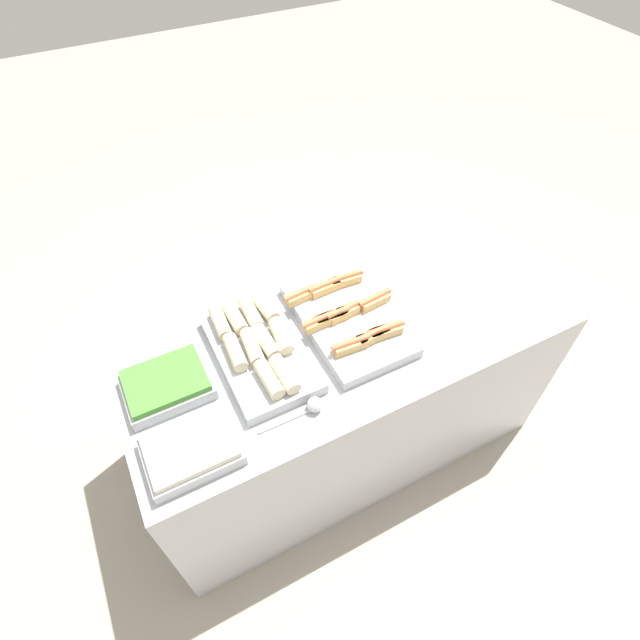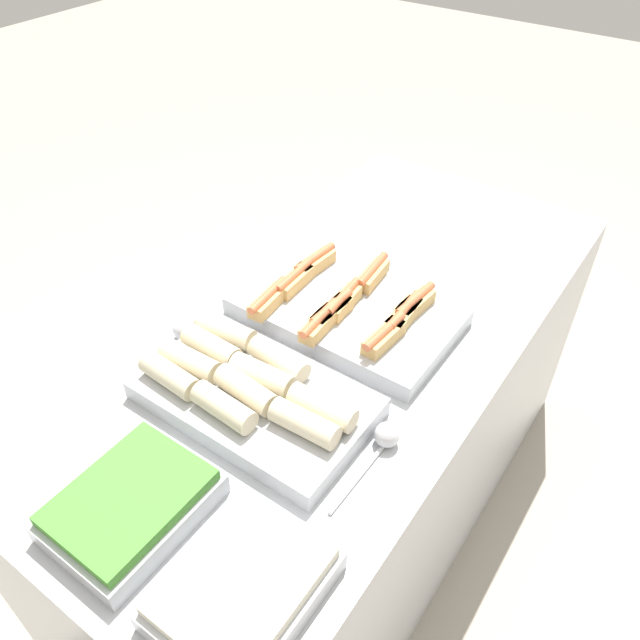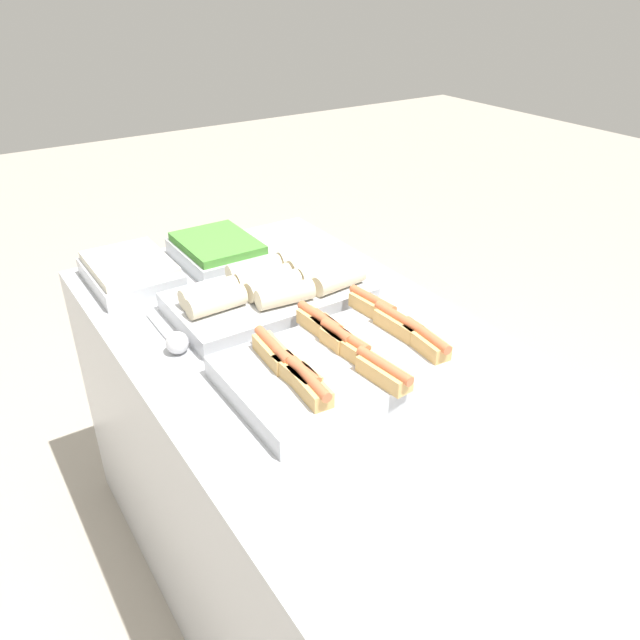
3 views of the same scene
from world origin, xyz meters
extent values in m
plane|color=#ADA393|center=(0.00, 0.00, 0.00)|extent=(12.00, 12.00, 0.00)
cube|color=#B7BABF|center=(0.00, 0.00, 0.43)|extent=(1.79, 0.85, 0.86)
cube|color=#B7BABF|center=(0.02, 0.00, 0.88)|extent=(0.34, 0.56, 0.05)
cube|color=tan|center=(-0.11, 0.16, 0.92)|extent=(0.13, 0.06, 0.04)
cylinder|color=#D66B42|center=(-0.11, 0.16, 0.94)|extent=(0.15, 0.04, 0.02)
cube|color=tan|center=(0.00, 0.15, 0.92)|extent=(0.13, 0.05, 0.04)
cylinder|color=#D66B42|center=(0.00, 0.15, 0.94)|extent=(0.15, 0.03, 0.02)
cube|color=tan|center=(0.09, -0.15, 0.92)|extent=(0.13, 0.05, 0.04)
cylinder|color=#D66B42|center=(0.09, -0.15, 0.94)|extent=(0.15, 0.03, 0.02)
cube|color=tan|center=(0.14, 0.00, 0.92)|extent=(0.13, 0.06, 0.04)
cylinder|color=#D66B42|center=(0.14, 0.00, 0.94)|extent=(0.15, 0.04, 0.02)
cube|color=tan|center=(0.10, 0.16, 0.92)|extent=(0.13, 0.05, 0.04)
cylinder|color=#D66B42|center=(0.10, 0.16, 0.94)|extent=(0.15, 0.03, 0.02)
cube|color=tan|center=(0.00, 0.00, 0.92)|extent=(0.13, 0.05, 0.04)
cylinder|color=#D66B42|center=(0.00, 0.00, 0.94)|extent=(0.15, 0.03, 0.02)
cube|color=tan|center=(-0.05, 0.00, 0.92)|extent=(0.13, 0.05, 0.04)
cylinder|color=#D66B42|center=(-0.05, 0.00, 0.94)|extent=(0.15, 0.03, 0.02)
cube|color=tan|center=(-0.05, -0.15, 0.92)|extent=(0.13, 0.05, 0.04)
cylinder|color=#D66B42|center=(-0.05, -0.15, 0.94)|extent=(0.15, 0.03, 0.02)
cube|color=tan|center=(-0.10, 0.00, 0.92)|extent=(0.13, 0.05, 0.04)
cylinder|color=#D66B42|center=(-0.10, 0.00, 0.94)|extent=(0.15, 0.03, 0.02)
cube|color=tan|center=(0.04, -0.15, 0.92)|extent=(0.13, 0.05, 0.04)
cylinder|color=#D66B42|center=(0.04, -0.15, 0.94)|extent=(0.15, 0.03, 0.02)
cube|color=#B7BABF|center=(-0.35, 0.00, 0.88)|extent=(0.30, 0.51, 0.05)
cylinder|color=beige|center=(-0.44, 0.16, 0.93)|extent=(0.06, 0.15, 0.05)
cylinder|color=beige|center=(-0.38, 0.16, 0.93)|extent=(0.06, 0.15, 0.05)
cylinder|color=beige|center=(-0.32, 0.15, 0.93)|extent=(0.06, 0.15, 0.05)
cylinder|color=beige|center=(-0.32, 0.00, 0.93)|extent=(0.06, 0.15, 0.05)
cylinder|color=beige|center=(-0.44, 0.01, 0.93)|extent=(0.06, 0.15, 0.05)
cylinder|color=beige|center=(-0.32, -0.16, 0.93)|extent=(0.06, 0.15, 0.05)
cylinder|color=beige|center=(-0.26, 0.00, 0.93)|extent=(0.07, 0.15, 0.05)
cylinder|color=beige|center=(-0.26, 0.16, 0.93)|extent=(0.07, 0.15, 0.05)
cylinder|color=beige|center=(-0.38, 0.00, 0.93)|extent=(0.07, 0.15, 0.05)
cylinder|color=beige|center=(-0.38, -0.16, 0.93)|extent=(0.06, 0.15, 0.05)
cube|color=#B7BABF|center=(-0.70, -0.26, 0.88)|extent=(0.29, 0.23, 0.05)
cube|color=silver|center=(-0.70, -0.26, 0.92)|extent=(0.27, 0.21, 0.02)
cube|color=#B7BABF|center=(-0.70, 0.01, 0.88)|extent=(0.29, 0.23, 0.05)
cube|color=#4C9338|center=(-0.70, 0.01, 0.92)|extent=(0.27, 0.21, 0.02)
cylinder|color=silver|center=(-0.38, -0.29, 0.86)|extent=(0.21, 0.01, 0.01)
sphere|color=silver|center=(-0.27, -0.29, 0.88)|extent=(0.06, 0.06, 0.06)
cylinder|color=silver|center=(-0.38, 0.29, 0.86)|extent=(0.20, 0.02, 0.01)
sphere|color=silver|center=(-0.28, 0.29, 0.88)|extent=(0.06, 0.06, 0.06)
camera|label=1|loc=(-0.67, -1.10, 2.35)|focal=28.00mm
camera|label=2|loc=(-1.03, -0.66, 1.92)|focal=35.00mm
camera|label=3|loc=(0.96, -0.69, 1.66)|focal=35.00mm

